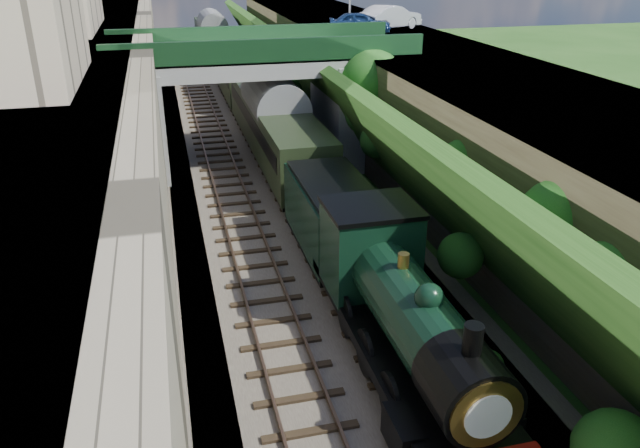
% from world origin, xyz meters
% --- Properties ---
extents(trackbed, '(10.00, 90.00, 0.20)m').
position_xyz_m(trackbed, '(0.00, 20.00, 0.10)').
color(trackbed, '#473F38').
rests_on(trackbed, ground).
extents(retaining_wall, '(1.00, 90.00, 7.00)m').
position_xyz_m(retaining_wall, '(-5.50, 20.00, 3.50)').
color(retaining_wall, '#756B56').
rests_on(retaining_wall, ground).
extents(street_plateau_left, '(6.00, 90.00, 7.00)m').
position_xyz_m(street_plateau_left, '(-9.00, 20.00, 3.50)').
color(street_plateau_left, '#262628').
rests_on(street_plateau_left, ground).
extents(street_plateau_right, '(8.00, 90.00, 6.25)m').
position_xyz_m(street_plateau_right, '(9.50, 20.00, 3.12)').
color(street_plateau_right, '#262628').
rests_on(street_plateau_right, ground).
extents(embankment_slope, '(4.22, 90.00, 6.36)m').
position_xyz_m(embankment_slope, '(5.04, 19.07, 2.82)').
color(embankment_slope, '#1E4714').
rests_on(embankment_slope, ground).
extents(track_left, '(2.50, 90.00, 0.20)m').
position_xyz_m(track_left, '(-2.00, 20.00, 0.25)').
color(track_left, black).
rests_on(track_left, trackbed).
extents(track_right, '(2.50, 90.00, 0.20)m').
position_xyz_m(track_right, '(1.20, 20.00, 0.25)').
color(track_right, black).
rests_on(track_right, trackbed).
extents(road_bridge, '(16.00, 6.40, 7.25)m').
position_xyz_m(road_bridge, '(0.94, 24.00, 4.08)').
color(road_bridge, gray).
rests_on(road_bridge, ground).
extents(building_near, '(4.00, 8.00, 4.00)m').
position_xyz_m(building_near, '(-9.50, 14.00, 9.00)').
color(building_near, gray).
rests_on(building_near, street_plateau_left).
extents(tree, '(3.60, 3.80, 6.60)m').
position_xyz_m(tree, '(5.91, 21.02, 4.65)').
color(tree, black).
rests_on(tree, ground).
extents(car_blue, '(4.23, 2.52, 1.35)m').
position_xyz_m(car_blue, '(7.82, 29.59, 6.92)').
color(car_blue, navy).
rests_on(car_blue, street_plateau_right).
extents(car_silver, '(4.95, 3.65, 1.56)m').
position_xyz_m(car_silver, '(10.45, 31.28, 7.03)').
color(car_silver, '#AEADB2').
rests_on(car_silver, street_plateau_right).
extents(locomotive, '(3.10, 10.22, 3.83)m').
position_xyz_m(locomotive, '(1.20, 4.19, 1.89)').
color(locomotive, black).
rests_on(locomotive, trackbed).
extents(tender, '(2.70, 6.00, 3.05)m').
position_xyz_m(tender, '(1.20, 11.55, 1.62)').
color(tender, black).
rests_on(tender, trackbed).
extents(coach_front, '(2.90, 18.00, 3.70)m').
position_xyz_m(coach_front, '(1.20, 24.15, 2.05)').
color(coach_front, black).
rests_on(coach_front, trackbed).
extents(coach_middle, '(2.90, 18.00, 3.70)m').
position_xyz_m(coach_middle, '(1.20, 42.95, 2.05)').
color(coach_middle, black).
rests_on(coach_middle, trackbed).
extents(coach_rear, '(2.90, 18.00, 3.70)m').
position_xyz_m(coach_rear, '(1.20, 61.75, 2.05)').
color(coach_rear, black).
rests_on(coach_rear, trackbed).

